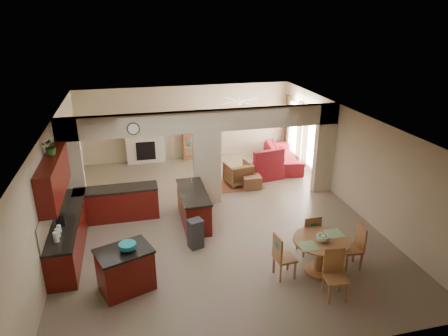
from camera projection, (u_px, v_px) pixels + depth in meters
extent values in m
plane|color=#776352|center=(215.00, 217.00, 11.12)|extent=(10.00, 10.00, 0.00)
plane|color=white|center=(214.00, 119.00, 10.09)|extent=(10.00, 10.00, 0.00)
plane|color=#C3AD8F|center=(186.00, 123.00, 15.13)|extent=(8.00, 0.00, 8.00)
plane|color=#C3AD8F|center=(283.00, 290.00, 6.09)|extent=(8.00, 0.00, 8.00)
plane|color=#C3AD8F|center=(54.00, 185.00, 9.74)|extent=(0.00, 10.00, 10.00)
plane|color=#C3AD8F|center=(350.00, 158.00, 11.48)|extent=(0.00, 10.00, 10.00)
cube|color=#C3AD8F|center=(72.00, 169.00, 10.71)|extent=(0.60, 0.25, 2.80)
cube|color=#C3AD8F|center=(207.00, 168.00, 11.62)|extent=(0.80, 0.25, 2.20)
cube|color=#C3AD8F|center=(324.00, 148.00, 12.31)|extent=(0.60, 0.25, 2.80)
cube|color=#C3AD8F|center=(206.00, 121.00, 11.11)|extent=(8.00, 0.25, 0.60)
cube|color=#470B08|center=(69.00, 234.00, 9.44)|extent=(0.60, 3.20, 0.86)
cube|color=black|center=(66.00, 217.00, 9.27)|extent=(0.62, 3.22, 0.05)
cube|color=#998867|center=(51.00, 207.00, 9.09)|extent=(0.02, 3.20, 0.55)
cube|color=#470B08|center=(117.00, 204.00, 10.92)|extent=(2.20, 0.60, 0.86)
cube|color=black|center=(116.00, 189.00, 10.75)|extent=(2.22, 0.62, 0.05)
cube|color=#470B08|center=(54.00, 177.00, 8.86)|extent=(0.35, 2.40, 0.90)
cube|color=#470B08|center=(194.00, 207.00, 10.74)|extent=(0.65, 1.80, 0.86)
cube|color=black|center=(193.00, 192.00, 10.58)|extent=(0.70, 1.85, 0.05)
cube|color=silver|center=(199.00, 223.00, 9.98)|extent=(0.58, 0.04, 0.70)
cylinder|color=#473117|center=(133.00, 129.00, 10.56)|extent=(0.34, 0.03, 0.34)
cube|color=brown|center=(236.00, 183.00, 13.28)|extent=(1.60, 1.30, 0.01)
cube|color=beige|center=(146.00, 148.00, 14.95)|extent=(1.40, 0.28, 1.10)
cube|color=black|center=(146.00, 151.00, 14.84)|extent=(0.70, 0.04, 0.70)
cube|color=beige|center=(144.00, 133.00, 14.71)|extent=(1.60, 0.35, 0.10)
cube|color=#935732|center=(197.00, 136.00, 15.23)|extent=(1.00, 0.32, 1.80)
cube|color=white|center=(314.00, 141.00, 13.62)|extent=(0.02, 0.90, 1.90)
cube|color=white|center=(294.00, 128.00, 15.16)|extent=(0.02, 0.90, 1.90)
cube|color=white|center=(303.00, 138.00, 14.45)|extent=(0.02, 0.70, 2.10)
cube|color=#3A1718|center=(320.00, 147.00, 13.07)|extent=(0.10, 0.28, 2.30)
cube|color=#3A1718|center=(305.00, 137.00, 14.16)|extent=(0.10, 0.28, 2.30)
cube|color=#3A1718|center=(299.00, 133.00, 14.61)|extent=(0.10, 0.28, 2.30)
cube|color=#3A1718|center=(287.00, 124.00, 15.69)|extent=(0.10, 0.28, 2.30)
cylinder|color=white|center=(239.00, 101.00, 13.22)|extent=(1.00, 1.00, 0.10)
cube|color=#470B08|center=(126.00, 271.00, 8.11)|extent=(1.20, 1.02, 0.88)
cube|color=black|center=(124.00, 251.00, 7.94)|extent=(1.27, 1.08, 0.05)
cylinder|color=#138188|center=(128.00, 247.00, 7.89)|extent=(0.34, 0.34, 0.16)
cube|color=#2B2B2D|center=(196.00, 235.00, 9.59)|extent=(0.39, 0.36, 0.68)
cylinder|color=#935732|center=(321.00, 240.00, 8.50)|extent=(1.20, 1.20, 0.04)
cylinder|color=#935732|center=(320.00, 256.00, 8.64)|extent=(0.18, 0.18, 0.78)
cylinder|color=#935732|center=(318.00, 271.00, 8.78)|extent=(0.61, 0.61, 0.07)
cylinder|color=#68AF25|center=(322.00, 238.00, 8.42)|extent=(0.27, 0.27, 0.14)
imported|color=maroon|center=(283.00, 156.00, 14.73)|extent=(2.65, 1.37, 0.74)
cube|color=maroon|center=(265.00, 171.00, 13.73)|extent=(1.22, 1.06, 0.44)
imported|color=maroon|center=(238.00, 173.00, 13.14)|extent=(0.92, 0.94, 0.74)
cube|color=maroon|center=(252.00, 182.00, 12.92)|extent=(0.59, 0.59, 0.41)
imported|color=#255516|center=(51.00, 146.00, 8.83)|extent=(0.43, 0.40, 0.40)
cube|color=#935732|center=(308.00, 236.00, 9.36)|extent=(0.44, 0.44, 0.05)
cube|color=#935732|center=(310.00, 239.00, 9.64)|extent=(0.04, 0.04, 0.44)
cube|color=#935732|center=(297.00, 241.00, 9.54)|extent=(0.04, 0.04, 0.44)
cube|color=#935732|center=(317.00, 247.00, 9.33)|extent=(0.04, 0.04, 0.44)
cube|color=#935732|center=(304.00, 249.00, 9.24)|extent=(0.04, 0.04, 0.44)
cube|color=#935732|center=(313.00, 228.00, 9.08)|extent=(0.42, 0.07, 0.55)
cube|color=#138188|center=(313.00, 226.00, 9.03)|extent=(0.14, 0.02, 0.14)
cube|color=#935732|center=(351.00, 249.00, 8.82)|extent=(0.45, 0.45, 0.05)
cube|color=#935732|center=(340.00, 255.00, 9.03)|extent=(0.04, 0.04, 0.44)
cube|color=#935732|center=(346.00, 263.00, 8.72)|extent=(0.04, 0.04, 0.44)
cube|color=#935732|center=(354.00, 253.00, 9.08)|extent=(0.04, 0.04, 0.44)
cube|color=#935732|center=(361.00, 262.00, 8.77)|extent=(0.04, 0.04, 0.44)
cube|color=#935732|center=(361.00, 237.00, 8.74)|extent=(0.07, 0.42, 0.55)
cube|color=#138188|center=(362.00, 234.00, 8.71)|extent=(0.02, 0.14, 0.14)
cube|color=#935732|center=(336.00, 279.00, 7.85)|extent=(0.47, 0.47, 0.05)
cube|color=#935732|center=(329.00, 294.00, 7.76)|extent=(0.04, 0.04, 0.44)
cube|color=#935732|center=(346.00, 293.00, 7.80)|extent=(0.04, 0.04, 0.44)
cube|color=#935732|center=(323.00, 283.00, 8.08)|extent=(0.04, 0.04, 0.44)
cube|color=#935732|center=(340.00, 282.00, 8.11)|extent=(0.04, 0.04, 0.44)
cube|color=#935732|center=(334.00, 260.00, 7.92)|extent=(0.42, 0.09, 0.55)
cube|color=#138188|center=(334.00, 256.00, 7.91)|extent=(0.14, 0.03, 0.14)
cube|color=#935732|center=(285.00, 258.00, 8.50)|extent=(0.45, 0.45, 0.05)
cube|color=#935732|center=(295.00, 270.00, 8.48)|extent=(0.04, 0.04, 0.44)
cube|color=#935732|center=(288.00, 261.00, 8.78)|extent=(0.04, 0.04, 0.44)
cube|color=#935732|center=(281.00, 273.00, 8.38)|extent=(0.04, 0.04, 0.44)
cube|color=#935732|center=(274.00, 264.00, 8.68)|extent=(0.04, 0.04, 0.44)
cube|color=#935732|center=(277.00, 248.00, 8.33)|extent=(0.07, 0.42, 0.55)
cube|color=#138188|center=(277.00, 245.00, 8.30)|extent=(0.02, 0.14, 0.14)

